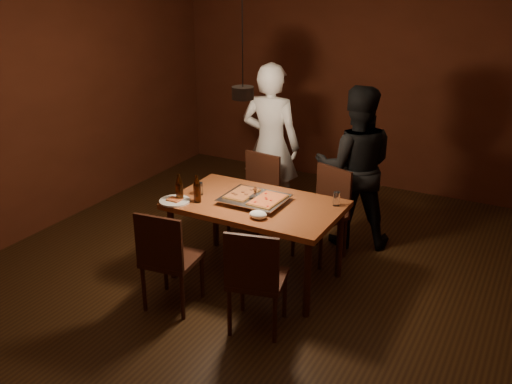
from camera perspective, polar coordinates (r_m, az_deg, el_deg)
The scene contains 19 objects.
room_shell at distance 4.74m, azimuth -1.29°, elevation 5.74°, with size 6.00×6.00×6.00m.
dining_table at distance 5.08m, azimuth 0.00°, elevation -1.82°, with size 1.50×0.90×0.75m.
chair_far_left at distance 5.94m, azimuth 0.10°, elevation 0.33°, with size 0.46×0.46×0.49m.
chair_far_right at distance 5.60m, azimuth 7.01°, elevation -1.25°, with size 0.53×0.53×0.49m.
chair_near_left at distance 4.72m, azimuth -8.96°, elevation -5.95°, with size 0.47×0.47×0.49m.
chair_near_right at distance 4.37m, azimuth -0.10°, elevation -8.01°, with size 0.51×0.51×0.49m.
pizza_tray at distance 5.04m, azimuth -0.16°, elevation -0.79°, with size 0.55×0.45×0.05m, color silver.
pizza_meat at distance 5.10m, azimuth -1.40°, elevation -0.12°, with size 0.21×0.33×0.02m, color maroon.
pizza_cheese at distance 4.96m, azimuth 1.16°, elevation -0.76°, with size 0.23×0.37×0.02m, color gold.
spatula at distance 5.04m, azimuth -0.17°, elevation -0.32°, with size 0.09×0.24×0.04m, color silver, non-canonical shape.
beer_bottle_a at distance 5.09m, azimuth -7.68°, elevation 0.46°, with size 0.07×0.07×0.25m.
beer_bottle_b at distance 5.04m, azimuth -5.92°, elevation 0.31°, with size 0.07×0.07×0.25m.
water_glass_left at distance 5.23m, azimuth -5.74°, elevation 0.34°, with size 0.07×0.07×0.12m, color silver.
water_glass_right at distance 5.02m, azimuth 8.05°, elevation -0.68°, with size 0.06×0.06×0.12m, color silver.
plate_slice at distance 5.11m, azimuth -8.13°, elevation -0.88°, with size 0.27×0.27×0.03m.
napkin at distance 4.73m, azimuth 0.22°, elevation -2.29°, with size 0.16×0.12×0.06m, color white.
diner_white at distance 6.19m, azimuth 1.46°, elevation 4.69°, with size 0.65×0.43×1.79m, color silver.
diner_dark at distance 5.79m, azimuth 9.85°, elevation 2.44°, with size 0.80×0.63×1.65m, color black.
pendant_lamp at distance 4.66m, azimuth -1.33°, elevation 10.01°, with size 0.18×0.18×1.10m.
Camera 1 is at (2.26, -3.96, 2.71)m, focal length 40.00 mm.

